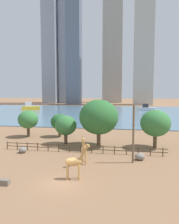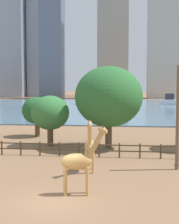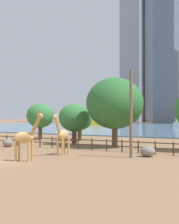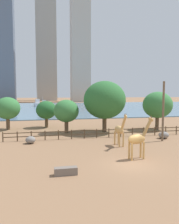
{
  "view_description": "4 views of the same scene",
  "coord_description": "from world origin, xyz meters",
  "px_view_note": "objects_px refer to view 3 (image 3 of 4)",
  "views": [
    {
      "loc": [
        6.69,
        -21.43,
        9.77
      ],
      "look_at": [
        -1.23,
        26.14,
        5.17
      ],
      "focal_mm": 35.0,
      "sensor_mm": 36.0,
      "label": 1
    },
    {
      "loc": [
        4.14,
        -18.14,
        6.53
      ],
      "look_at": [
        -0.13,
        18.2,
        3.53
      ],
      "focal_mm": 55.0,
      "sensor_mm": 36.0,
      "label": 2
    },
    {
      "loc": [
        20.42,
        -20.26,
        3.85
      ],
      "look_at": [
        -0.37,
        14.56,
        4.21
      ],
      "focal_mm": 55.0,
      "sensor_mm": 36.0,
      "label": 3
    },
    {
      "loc": [
        -7.64,
        -17.85,
        6.41
      ],
      "look_at": [
        1.17,
        24.31,
        2.62
      ],
      "focal_mm": 35.0,
      "sensor_mm": 36.0,
      "label": 4
    }
  ],
  "objects_px": {
    "boulder_by_pole": "(148,151)",
    "tree_right_tall": "(80,119)",
    "utility_pole": "(131,114)",
    "tree_left_large": "(74,118)",
    "giraffe_tall": "(62,135)",
    "tree_left_small": "(115,103)",
    "tree_right_small": "(40,116)",
    "boulder_near_fence": "(8,143)",
    "boat_tug": "(90,122)",
    "giraffe_companion": "(26,137)"
  },
  "relations": [
    {
      "from": "boulder_by_pole",
      "to": "tree_right_tall",
      "type": "bearing_deg",
      "value": 139.97
    },
    {
      "from": "utility_pole",
      "to": "tree_left_large",
      "type": "relative_size",
      "value": 1.49
    },
    {
      "from": "giraffe_tall",
      "to": "tree_right_tall",
      "type": "xyz_separation_m",
      "value": [
        -8.47,
        16.37,
        1.26
      ]
    },
    {
      "from": "tree_left_small",
      "to": "tree_right_tall",
      "type": "bearing_deg",
      "value": 144.04
    },
    {
      "from": "tree_right_small",
      "to": "giraffe_tall",
      "type": "bearing_deg",
      "value": -45.29
    },
    {
      "from": "boulder_near_fence",
      "to": "tree_left_small",
      "type": "relative_size",
      "value": 0.15
    },
    {
      "from": "boat_tug",
      "to": "giraffe_companion",
      "type": "bearing_deg",
      "value": -89.49
    },
    {
      "from": "boulder_by_pole",
      "to": "tree_right_tall",
      "type": "height_order",
      "value": "tree_right_tall"
    },
    {
      "from": "utility_pole",
      "to": "boulder_near_fence",
      "type": "bearing_deg",
      "value": 173.08
    },
    {
      "from": "boulder_near_fence",
      "to": "boat_tug",
      "type": "distance_m",
      "value": 80.8
    },
    {
      "from": "giraffe_tall",
      "to": "boulder_near_fence",
      "type": "xyz_separation_m",
      "value": [
        -10.62,
        3.56,
        -1.5
      ]
    },
    {
      "from": "giraffe_companion",
      "to": "boulder_near_fence",
      "type": "distance_m",
      "value": 13.89
    },
    {
      "from": "utility_pole",
      "to": "tree_right_tall",
      "type": "xyz_separation_m",
      "value": [
        -15.02,
        14.89,
        -0.73
      ]
    },
    {
      "from": "tree_left_small",
      "to": "utility_pole",
      "type": "bearing_deg",
      "value": -54.9
    },
    {
      "from": "boulder_near_fence",
      "to": "boat_tug",
      "type": "bearing_deg",
      "value": 113.79
    },
    {
      "from": "giraffe_companion",
      "to": "tree_right_tall",
      "type": "xyz_separation_m",
      "value": [
        -8.46,
        21.63,
        1.24
      ]
    },
    {
      "from": "giraffe_companion",
      "to": "tree_right_small",
      "type": "relative_size",
      "value": 0.74
    },
    {
      "from": "tree_right_small",
      "to": "boat_tug",
      "type": "relative_size",
      "value": 0.6
    },
    {
      "from": "boulder_by_pole",
      "to": "boat_tug",
      "type": "distance_m",
      "value": 90.25
    },
    {
      "from": "tree_right_small",
      "to": "giraffe_companion",
      "type": "bearing_deg",
      "value": -53.67
    },
    {
      "from": "boat_tug",
      "to": "boulder_near_fence",
      "type": "bearing_deg",
      "value": -93.27
    },
    {
      "from": "giraffe_companion",
      "to": "boulder_by_pole",
      "type": "xyz_separation_m",
      "value": [
        7.58,
        8.16,
        -1.5
      ]
    },
    {
      "from": "tree_right_small",
      "to": "tree_left_small",
      "type": "bearing_deg",
      "value": -19.42
    },
    {
      "from": "utility_pole",
      "to": "tree_right_small",
      "type": "relative_size",
      "value": 1.39
    },
    {
      "from": "tree_right_tall",
      "to": "giraffe_tall",
      "type": "bearing_deg",
      "value": -62.65
    },
    {
      "from": "giraffe_companion",
      "to": "tree_right_tall",
      "type": "height_order",
      "value": "tree_right_tall"
    },
    {
      "from": "utility_pole",
      "to": "tree_left_large",
      "type": "xyz_separation_m",
      "value": [
        -11.93,
        8.75,
        -0.48
      ]
    },
    {
      "from": "giraffe_companion",
      "to": "boat_tug",
      "type": "bearing_deg",
      "value": 109.76
    },
    {
      "from": "boulder_near_fence",
      "to": "giraffe_companion",
      "type": "bearing_deg",
      "value": -39.73
    },
    {
      "from": "utility_pole",
      "to": "tree_right_tall",
      "type": "relative_size",
      "value": 1.6
    },
    {
      "from": "giraffe_tall",
      "to": "tree_left_small",
      "type": "relative_size",
      "value": 0.49
    },
    {
      "from": "tree_left_large",
      "to": "utility_pole",
      "type": "bearing_deg",
      "value": -36.25
    },
    {
      "from": "tree_left_large",
      "to": "tree_right_small",
      "type": "height_order",
      "value": "tree_right_small"
    },
    {
      "from": "giraffe_companion",
      "to": "tree_left_large",
      "type": "height_order",
      "value": "tree_left_large"
    },
    {
      "from": "tree_left_large",
      "to": "tree_right_tall",
      "type": "xyz_separation_m",
      "value": [
        -3.09,
        6.15,
        -0.26
      ]
    },
    {
      "from": "utility_pole",
      "to": "tree_left_large",
      "type": "height_order",
      "value": "utility_pole"
    },
    {
      "from": "boulder_near_fence",
      "to": "boulder_by_pole",
      "type": "relative_size",
      "value": 0.87
    },
    {
      "from": "boulder_by_pole",
      "to": "tree_left_small",
      "type": "relative_size",
      "value": 0.17
    },
    {
      "from": "giraffe_tall",
      "to": "tree_left_large",
      "type": "distance_m",
      "value": 11.65
    },
    {
      "from": "tree_left_small",
      "to": "boat_tug",
      "type": "relative_size",
      "value": 0.88
    },
    {
      "from": "tree_left_small",
      "to": "boat_tug",
      "type": "height_order",
      "value": "tree_left_small"
    },
    {
      "from": "tree_left_small",
      "to": "boat_tug",
      "type": "distance_m",
      "value": 80.97
    },
    {
      "from": "boulder_near_fence",
      "to": "tree_left_large",
      "type": "bearing_deg",
      "value": 51.79
    },
    {
      "from": "giraffe_tall",
      "to": "boat_tug",
      "type": "relative_size",
      "value": 0.44
    },
    {
      "from": "tree_right_small",
      "to": "boat_tug",
      "type": "xyz_separation_m",
      "value": [
        -28.14,
        62.25,
        -2.18
      ]
    },
    {
      "from": "boulder_by_pole",
      "to": "tree_right_tall",
      "type": "xyz_separation_m",
      "value": [
        -16.04,
        13.47,
        2.74
      ]
    },
    {
      "from": "giraffe_companion",
      "to": "utility_pole",
      "type": "xyz_separation_m",
      "value": [
        6.56,
        6.74,
        1.98
      ]
    },
    {
      "from": "tree_left_small",
      "to": "tree_right_small",
      "type": "distance_m",
      "value": 16.92
    },
    {
      "from": "giraffe_tall",
      "to": "boulder_by_pole",
      "type": "height_order",
      "value": "giraffe_tall"
    },
    {
      "from": "boulder_by_pole",
      "to": "tree_right_small",
      "type": "relative_size",
      "value": 0.25
    }
  ]
}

